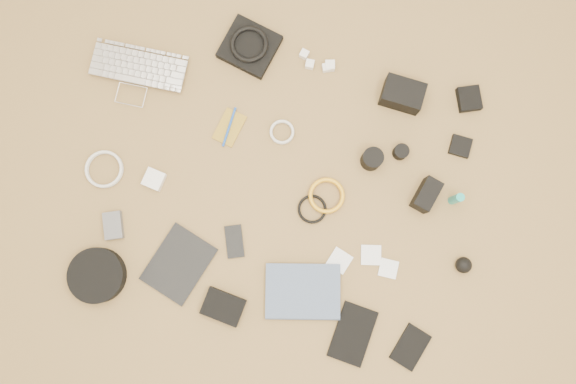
# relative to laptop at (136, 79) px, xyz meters

# --- Properties ---
(room_shell) EXTENTS (4.04, 4.04, 2.58)m
(room_shell) POSITION_rel_laptop_xyz_m (0.56, -0.33, 1.24)
(room_shell) COLOR olive
(room_shell) RESTS_ON ground
(laptop) EXTENTS (0.36, 0.26, 0.03)m
(laptop) POSITION_rel_laptop_xyz_m (0.00, 0.00, 0.00)
(laptop) COLOR silver
(laptop) RESTS_ON ground
(headphone_pouch) EXTENTS (0.23, 0.23, 0.03)m
(headphone_pouch) POSITION_rel_laptop_xyz_m (0.39, 0.18, 0.00)
(headphone_pouch) COLOR black
(headphone_pouch) RESTS_ON ground
(headphones) EXTENTS (0.18, 0.18, 0.02)m
(headphones) POSITION_rel_laptop_xyz_m (0.39, 0.18, 0.03)
(headphones) COLOR black
(headphones) RESTS_ON headphone_pouch
(charger_a) EXTENTS (0.04, 0.04, 0.03)m
(charger_a) POSITION_rel_laptop_xyz_m (0.59, 0.18, -0.00)
(charger_a) COLOR white
(charger_a) RESTS_ON ground
(charger_b) EXTENTS (0.03, 0.03, 0.03)m
(charger_b) POSITION_rel_laptop_xyz_m (0.61, 0.14, 0.00)
(charger_b) COLOR white
(charger_b) RESTS_ON ground
(charger_c) EXTENTS (0.03, 0.03, 0.03)m
(charger_c) POSITION_rel_laptop_xyz_m (0.67, 0.14, -0.00)
(charger_c) COLOR white
(charger_c) RESTS_ON ground
(charger_d) EXTENTS (0.04, 0.04, 0.03)m
(charger_d) POSITION_rel_laptop_xyz_m (0.68, 0.15, 0.00)
(charger_d) COLOR white
(charger_d) RESTS_ON ground
(dslr_camera) EXTENTS (0.16, 0.12, 0.08)m
(dslr_camera) POSITION_rel_laptop_xyz_m (0.95, 0.07, 0.03)
(dslr_camera) COLOR black
(dslr_camera) RESTS_ON ground
(lens_pouch) EXTENTS (0.10, 0.11, 0.03)m
(lens_pouch) POSITION_rel_laptop_xyz_m (1.19, 0.10, 0.00)
(lens_pouch) COLOR black
(lens_pouch) RESTS_ON ground
(notebook_olive) EXTENTS (0.11, 0.14, 0.01)m
(notebook_olive) POSITION_rel_laptop_xyz_m (0.36, -0.12, -0.01)
(notebook_olive) COLOR olive
(notebook_olive) RESTS_ON ground
(pen_blue) EXTENTS (0.03, 0.15, 0.01)m
(pen_blue) POSITION_rel_laptop_xyz_m (0.36, -0.12, -0.00)
(pen_blue) COLOR #1442A8
(pen_blue) RESTS_ON notebook_olive
(cable_white_a) EXTENTS (0.12, 0.12, 0.01)m
(cable_white_a) POSITION_rel_laptop_xyz_m (0.55, -0.12, -0.01)
(cable_white_a) COLOR silver
(cable_white_a) RESTS_ON ground
(lens_a) EXTENTS (0.09, 0.09, 0.08)m
(lens_a) POSITION_rel_laptop_xyz_m (0.87, -0.17, 0.03)
(lens_a) COLOR black
(lens_a) RESTS_ON ground
(lens_b) EXTENTS (0.07, 0.07, 0.05)m
(lens_b) POSITION_rel_laptop_xyz_m (0.97, -0.13, 0.01)
(lens_b) COLOR black
(lens_b) RESTS_ON ground
(card_reader) EXTENTS (0.08, 0.08, 0.02)m
(card_reader) POSITION_rel_laptop_xyz_m (1.18, -0.08, -0.00)
(card_reader) COLOR black
(card_reader) RESTS_ON ground
(power_brick) EXTENTS (0.08, 0.08, 0.03)m
(power_brick) POSITION_rel_laptop_xyz_m (0.13, -0.35, 0.00)
(power_brick) COLOR white
(power_brick) RESTS_ON ground
(cable_white_b) EXTENTS (0.13, 0.13, 0.01)m
(cable_white_b) POSITION_rel_laptop_xyz_m (-0.05, -0.34, -0.01)
(cable_white_b) COLOR silver
(cable_white_b) RESTS_ON ground
(cable_black) EXTENTS (0.13, 0.13, 0.01)m
(cable_black) POSITION_rel_laptop_xyz_m (0.69, -0.37, -0.01)
(cable_black) COLOR black
(cable_black) RESTS_ON ground
(cable_yellow) EXTENTS (0.16, 0.16, 0.01)m
(cable_yellow) POSITION_rel_laptop_xyz_m (0.73, -0.32, -0.01)
(cable_yellow) COLOR gold
(cable_yellow) RESTS_ON ground
(flash) EXTENTS (0.10, 0.13, 0.08)m
(flash) POSITION_rel_laptop_xyz_m (1.07, -0.27, 0.03)
(flash) COLOR black
(flash) RESTS_ON ground
(lens_cleaner) EXTENTS (0.04, 0.04, 0.10)m
(lens_cleaner) POSITION_rel_laptop_xyz_m (1.17, -0.27, 0.04)
(lens_cleaner) COLOR teal
(lens_cleaner) RESTS_ON ground
(battery_charger) EXTENTS (0.09, 0.11, 0.03)m
(battery_charger) POSITION_rel_laptop_xyz_m (0.01, -0.53, -0.00)
(battery_charger) COLOR #515256
(battery_charger) RESTS_ON ground
(tablet) EXTENTS (0.26, 0.28, 0.01)m
(tablet) POSITION_rel_laptop_xyz_m (0.26, -0.63, -0.01)
(tablet) COLOR black
(tablet) RESTS_ON ground
(phone) EXTENTS (0.09, 0.12, 0.01)m
(phone) POSITION_rel_laptop_xyz_m (0.44, -0.52, -0.01)
(phone) COLOR black
(phone) RESTS_ON ground
(filter_case_left) EXTENTS (0.09, 0.09, 0.01)m
(filter_case_left) POSITION_rel_laptop_xyz_m (0.81, -0.54, -0.01)
(filter_case_left) COLOR silver
(filter_case_left) RESTS_ON ground
(filter_case_mid) EXTENTS (0.08, 0.08, 0.01)m
(filter_case_mid) POSITION_rel_laptop_xyz_m (0.92, -0.50, -0.01)
(filter_case_mid) COLOR silver
(filter_case_mid) RESTS_ON ground
(filter_case_right) EXTENTS (0.07, 0.07, 0.01)m
(filter_case_right) POSITION_rel_laptop_xyz_m (0.98, -0.54, -0.01)
(filter_case_right) COLOR silver
(filter_case_right) RESTS_ON ground
(air_blower) EXTENTS (0.06, 0.06, 0.06)m
(air_blower) POSITION_rel_laptop_xyz_m (1.23, -0.49, 0.01)
(air_blower) COLOR black
(air_blower) RESTS_ON ground
(headphone_case) EXTENTS (0.20, 0.20, 0.05)m
(headphone_case) POSITION_rel_laptop_xyz_m (-0.01, -0.70, 0.01)
(headphone_case) COLOR black
(headphone_case) RESTS_ON ground
(drive_case) EXTENTS (0.15, 0.12, 0.03)m
(drive_case) POSITION_rel_laptop_xyz_m (0.44, -0.75, 0.00)
(drive_case) COLOR black
(drive_case) RESTS_ON ground
(paperback) EXTENTS (0.28, 0.22, 0.03)m
(paperback) POSITION_rel_laptop_xyz_m (0.71, -0.75, -0.00)
(paperback) COLOR #465877
(paperback) RESTS_ON ground
(notebook_black_a) EXTENTS (0.16, 0.22, 0.01)m
(notebook_black_a) POSITION_rel_laptop_xyz_m (0.89, -0.78, -0.01)
(notebook_black_a) COLOR black
(notebook_black_a) RESTS_ON ground
(notebook_black_b) EXTENTS (0.14, 0.16, 0.01)m
(notebook_black_b) POSITION_rel_laptop_xyz_m (1.09, -0.79, -0.01)
(notebook_black_b) COLOR black
(notebook_black_b) RESTS_ON ground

